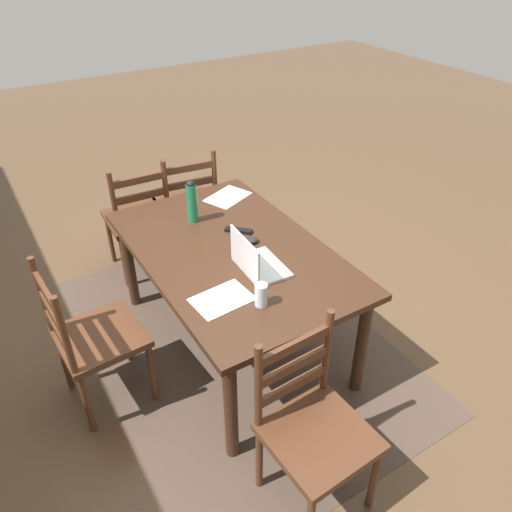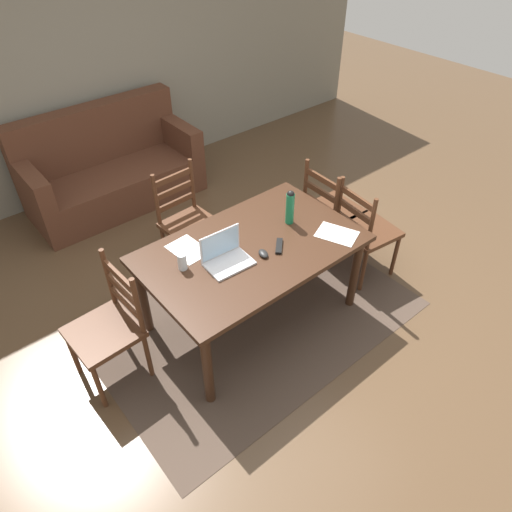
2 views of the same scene
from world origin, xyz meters
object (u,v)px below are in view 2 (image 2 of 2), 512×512
chair_right_near (365,231)px  computer_mouse (263,254)px  dining_table (252,255)px  tv_remote (279,246)px  couch (111,171)px  drinking_glass (182,261)px  chair_right_far (331,211)px  chair_left_far (109,328)px  chair_far_head (188,223)px  water_bottle (290,206)px  laptop (225,255)px

chair_right_near → computer_mouse: (-1.10, 0.07, 0.29)m
dining_table → tv_remote: size_ratio=9.48×
couch → drinking_glass: 2.31m
chair_right_far → computer_mouse: bearing=-163.1°
chair_left_far → computer_mouse: 1.18m
chair_far_head → chair_right_near: bearing=-44.3°
computer_mouse → chair_left_far: bearing=178.1°
water_bottle → laptop: bearing=-175.3°
drinking_glass → dining_table: bearing=-13.0°
couch → computer_mouse: size_ratio=18.00×
chair_right_near → couch: 2.77m
dining_table → chair_right_near: chair_right_near is taller
laptop → water_bottle: bearing=4.7°
chair_far_head → drinking_glass: bearing=-124.2°
chair_right_far → couch: bearing=118.1°
computer_mouse → dining_table: bearing=103.3°
laptop → drinking_glass: bearing=154.8°
chair_right_near → couch: bearing=114.2°
chair_right_far → couch: (-1.14, 2.13, -0.11)m
chair_right_far → drinking_glass: bearing=-177.0°
laptop → water_bottle: water_bottle is taller
laptop → couch: bearing=85.0°
chair_right_far → couch: couch is taller
chair_right_far → chair_right_near: same height
computer_mouse → water_bottle: bearing=37.9°
chair_far_head → laptop: bearing=-105.4°
chair_far_head → couch: 1.46m
dining_table → chair_right_far: bearing=10.5°
couch → tv_remote: bearing=-85.6°
computer_mouse → chair_right_far: bearing=32.0°
chair_left_far → laptop: 0.94m
water_bottle → chair_far_head: bearing=116.8°
water_bottle → tv_remote: bearing=-146.2°
couch → water_bottle: water_bottle is taller
chair_right_far → chair_right_near: bearing=-90.0°
water_bottle → drinking_glass: water_bottle is taller
dining_table → couch: 2.35m
laptop → computer_mouse: laptop is taller
dining_table → computer_mouse: size_ratio=16.12×
chair_left_far → chair_far_head: 1.28m
drinking_glass → computer_mouse: (0.51, -0.25, -0.05)m
couch → water_bottle: (0.46, -2.28, 0.53)m
chair_far_head → drinking_glass: 0.97m
couch → drinking_glass: (-0.47, -2.21, 0.44)m
chair_right_near → couch: size_ratio=0.53×
chair_right_far → tv_remote: bearing=-160.5°
couch → drinking_glass: couch is taller
chair_right_near → tv_remote: bearing=176.1°
dining_table → chair_right_far: 1.13m
chair_left_far → tv_remote: (1.24, -0.34, 0.28)m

